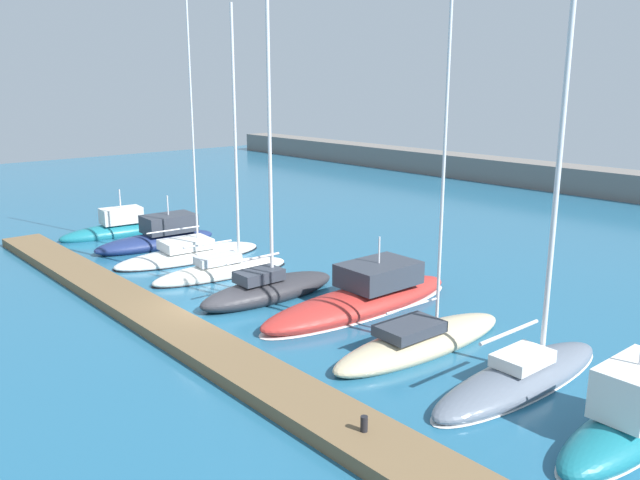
# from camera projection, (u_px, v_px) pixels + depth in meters

# --- Properties ---
(ground_plane) EXTENTS (120.00, 120.00, 0.00)m
(ground_plane) POSITION_uv_depth(u_px,v_px,m) (209.00, 315.00, 27.11)
(ground_plane) COLOR #236084
(dock_pier) EXTENTS (36.17, 2.14, 0.45)m
(dock_pier) POSITION_uv_depth(u_px,v_px,m) (163.00, 322.00, 25.69)
(dock_pier) COLOR brown
(dock_pier) RESTS_ON ground_plane
(breakwater_seawall) EXTENTS (108.00, 3.56, 2.25)m
(breakwater_seawall) POSITION_uv_depth(u_px,v_px,m) (639.00, 187.00, 52.88)
(breakwater_seawall) COLOR slate
(breakwater_seawall) RESTS_ON ground_plane
(motorboat_teal_nearest) EXTENTS (2.66, 7.53, 3.36)m
(motorboat_teal_nearest) POSITION_uv_depth(u_px,v_px,m) (119.00, 229.00, 41.11)
(motorboat_teal_nearest) COLOR #19707F
(motorboat_teal_nearest) RESTS_ON ground_plane
(motorboat_navy_second) EXTENTS (2.71, 7.49, 3.23)m
(motorboat_navy_second) POSITION_uv_depth(u_px,v_px,m) (159.00, 237.00, 38.20)
(motorboat_navy_second) COLOR navy
(motorboat_navy_second) RESTS_ON ground_plane
(sailboat_white_third) EXTENTS (3.47, 8.78, 17.58)m
(sailboat_white_third) POSITION_uv_depth(u_px,v_px,m) (189.00, 254.00, 35.66)
(sailboat_white_third) COLOR white
(sailboat_white_third) RESTS_ON ground_plane
(sailboat_ivory_fourth) EXTENTS (2.69, 7.62, 13.50)m
(sailboat_ivory_fourth) POSITION_uv_depth(u_px,v_px,m) (222.00, 269.00, 32.60)
(sailboat_ivory_fourth) COLOR silver
(sailboat_ivory_fourth) RESTS_ON ground_plane
(sailboat_charcoal_fifth) EXTENTS (2.22, 7.11, 15.63)m
(sailboat_charcoal_fifth) POSITION_uv_depth(u_px,v_px,m) (268.00, 287.00, 29.06)
(sailboat_charcoal_fifth) COLOR #2D2D33
(sailboat_charcoal_fifth) RESTS_ON ground_plane
(motorboat_red_sixth) EXTENTS (2.88, 10.51, 3.34)m
(motorboat_red_sixth) POSITION_uv_depth(u_px,v_px,m) (364.00, 297.00, 27.81)
(motorboat_red_sixth) COLOR #B72D28
(motorboat_red_sixth) RESTS_ON ground_plane
(sailboat_sand_seventh) EXTENTS (2.45, 8.51, 14.70)m
(sailboat_sand_seventh) POSITION_uv_depth(u_px,v_px,m) (421.00, 340.00, 23.63)
(sailboat_sand_seventh) COLOR beige
(sailboat_sand_seventh) RESTS_ON ground_plane
(sailboat_slate_eighth) EXTENTS (2.29, 8.57, 16.02)m
(sailboat_slate_eighth) POSITION_uv_depth(u_px,v_px,m) (521.00, 373.00, 20.86)
(sailboat_slate_eighth) COLOR slate
(sailboat_slate_eighth) RESTS_ON ground_plane
(motorboat_teal_ninth) EXTENTS (1.92, 6.21, 3.27)m
(motorboat_teal_ninth) POSITION_uv_depth(u_px,v_px,m) (627.00, 420.00, 17.56)
(motorboat_teal_ninth) COLOR #19707F
(motorboat_teal_ninth) RESTS_ON ground_plane
(dock_bollard) EXTENTS (0.20, 0.20, 0.44)m
(dock_bollard) POSITION_uv_depth(u_px,v_px,m) (364.00, 424.00, 17.20)
(dock_bollard) COLOR black
(dock_bollard) RESTS_ON dock_pier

